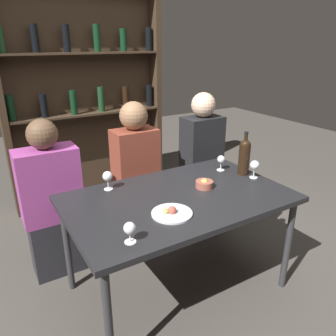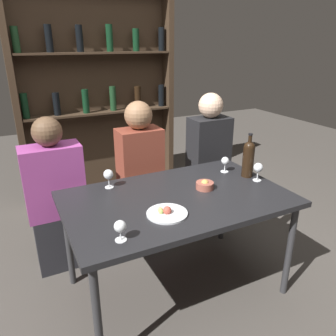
{
  "view_description": "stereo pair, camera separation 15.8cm",
  "coord_description": "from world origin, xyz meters",
  "px_view_note": "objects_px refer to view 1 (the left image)",
  "views": [
    {
      "loc": [
        -1.04,
        -1.59,
        1.66
      ],
      "look_at": [
        0.0,
        0.13,
        0.88
      ],
      "focal_mm": 35.0,
      "sensor_mm": 36.0,
      "label": 1
    },
    {
      "loc": [
        -0.9,
        -1.67,
        1.66
      ],
      "look_at": [
        0.0,
        0.13,
        0.88
      ],
      "focal_mm": 35.0,
      "sensor_mm": 36.0,
      "label": 2
    }
  ],
  "objects_px": {
    "snack_bowl": "(204,184)",
    "seated_person_left": "(52,205)",
    "wine_bottle": "(244,155)",
    "wine_glass_1": "(221,160)",
    "food_plate_0": "(172,213)",
    "wine_glass_0": "(130,229)",
    "seated_person_center": "(136,181)",
    "wine_glass_3": "(108,177)",
    "wine_glass_2": "(255,166)",
    "seated_person_right": "(201,165)"
  },
  "relations": [
    {
      "from": "snack_bowl",
      "to": "seated_person_left",
      "type": "xyz_separation_m",
      "value": [
        -0.89,
        0.62,
        -0.2
      ]
    },
    {
      "from": "wine_bottle",
      "to": "snack_bowl",
      "type": "height_order",
      "value": "wine_bottle"
    },
    {
      "from": "wine_glass_1",
      "to": "food_plate_0",
      "type": "distance_m",
      "value": 0.8
    },
    {
      "from": "wine_bottle",
      "to": "wine_glass_0",
      "type": "height_order",
      "value": "wine_bottle"
    },
    {
      "from": "wine_bottle",
      "to": "seated_person_center",
      "type": "distance_m",
      "value": 0.89
    },
    {
      "from": "wine_glass_0",
      "to": "seated_person_left",
      "type": "bearing_deg",
      "value": 100.96
    },
    {
      "from": "wine_bottle",
      "to": "wine_glass_1",
      "type": "bearing_deg",
      "value": 124.02
    },
    {
      "from": "wine_glass_3",
      "to": "wine_glass_1",
      "type": "bearing_deg",
      "value": -7.56
    },
    {
      "from": "wine_glass_2",
      "to": "seated_person_right",
      "type": "distance_m",
      "value": 0.7
    },
    {
      "from": "wine_glass_1",
      "to": "wine_glass_3",
      "type": "bearing_deg",
      "value": 172.44
    },
    {
      "from": "wine_glass_0",
      "to": "seated_person_right",
      "type": "distance_m",
      "value": 1.5
    },
    {
      "from": "snack_bowl",
      "to": "seated_person_right",
      "type": "distance_m",
      "value": 0.77
    },
    {
      "from": "wine_glass_2",
      "to": "wine_glass_3",
      "type": "bearing_deg",
      "value": 160.06
    },
    {
      "from": "wine_glass_3",
      "to": "snack_bowl",
      "type": "distance_m",
      "value": 0.65
    },
    {
      "from": "wine_bottle",
      "to": "seated_person_left",
      "type": "bearing_deg",
      "value": 156.27
    },
    {
      "from": "wine_glass_0",
      "to": "wine_glass_3",
      "type": "height_order",
      "value": "wine_glass_3"
    },
    {
      "from": "snack_bowl",
      "to": "seated_person_right",
      "type": "bearing_deg",
      "value": 54.86
    },
    {
      "from": "seated_person_right",
      "to": "wine_glass_0",
      "type": "bearing_deg",
      "value": -140.24
    },
    {
      "from": "wine_glass_3",
      "to": "seated_person_right",
      "type": "relative_size",
      "value": 0.1
    },
    {
      "from": "seated_person_left",
      "to": "seated_person_center",
      "type": "height_order",
      "value": "seated_person_center"
    },
    {
      "from": "wine_glass_2",
      "to": "food_plate_0",
      "type": "distance_m",
      "value": 0.82
    },
    {
      "from": "snack_bowl",
      "to": "seated_person_center",
      "type": "relative_size",
      "value": 0.1
    },
    {
      "from": "wine_glass_3",
      "to": "food_plate_0",
      "type": "bearing_deg",
      "value": -69.99
    },
    {
      "from": "wine_glass_3",
      "to": "food_plate_0",
      "type": "distance_m",
      "value": 0.55
    },
    {
      "from": "seated_person_left",
      "to": "wine_glass_1",
      "type": "bearing_deg",
      "value": -19.54
    },
    {
      "from": "seated_person_center",
      "to": "snack_bowl",
      "type": "bearing_deg",
      "value": -69.98
    },
    {
      "from": "snack_bowl",
      "to": "wine_glass_2",
      "type": "bearing_deg",
      "value": -6.66
    },
    {
      "from": "food_plate_0",
      "to": "wine_bottle",
      "type": "bearing_deg",
      "value": 17.67
    },
    {
      "from": "seated_person_left",
      "to": "seated_person_right",
      "type": "height_order",
      "value": "seated_person_right"
    },
    {
      "from": "snack_bowl",
      "to": "seated_person_center",
      "type": "xyz_separation_m",
      "value": [
        -0.22,
        0.62,
        -0.15
      ]
    },
    {
      "from": "wine_glass_1",
      "to": "seated_person_right",
      "type": "height_order",
      "value": "seated_person_right"
    },
    {
      "from": "wine_bottle",
      "to": "wine_glass_3",
      "type": "distance_m",
      "value": 1.0
    },
    {
      "from": "wine_glass_3",
      "to": "seated_person_right",
      "type": "distance_m",
      "value": 1.07
    },
    {
      "from": "wine_glass_0",
      "to": "seated_person_right",
      "type": "xyz_separation_m",
      "value": [
        1.14,
        0.95,
        -0.2
      ]
    },
    {
      "from": "wine_glass_2",
      "to": "seated_person_right",
      "type": "relative_size",
      "value": 0.11
    },
    {
      "from": "wine_glass_1",
      "to": "wine_glass_3",
      "type": "relative_size",
      "value": 0.92
    },
    {
      "from": "wine_glass_3",
      "to": "seated_person_right",
      "type": "bearing_deg",
      "value": 17.03
    },
    {
      "from": "wine_glass_1",
      "to": "seated_person_left",
      "type": "bearing_deg",
      "value": 160.46
    },
    {
      "from": "seated_person_left",
      "to": "seated_person_right",
      "type": "xyz_separation_m",
      "value": [
        1.32,
        0.0,
        0.05
      ]
    },
    {
      "from": "food_plate_0",
      "to": "seated_person_right",
      "type": "relative_size",
      "value": 0.19
    },
    {
      "from": "wine_glass_0",
      "to": "wine_glass_2",
      "type": "bearing_deg",
      "value": 14.3
    },
    {
      "from": "seated_person_right",
      "to": "snack_bowl",
      "type": "bearing_deg",
      "value": -125.14
    },
    {
      "from": "wine_glass_3",
      "to": "snack_bowl",
      "type": "bearing_deg",
      "value": -28.38
    },
    {
      "from": "seated_person_left",
      "to": "seated_person_center",
      "type": "xyz_separation_m",
      "value": [
        0.67,
        0.0,
        0.04
      ]
    },
    {
      "from": "wine_bottle",
      "to": "wine_glass_2",
      "type": "bearing_deg",
      "value": -82.24
    },
    {
      "from": "seated_person_left",
      "to": "wine_glass_2",
      "type": "bearing_deg",
      "value": -27.01
    },
    {
      "from": "wine_glass_0",
      "to": "seated_person_center",
      "type": "relative_size",
      "value": 0.09
    },
    {
      "from": "wine_bottle",
      "to": "seated_person_right",
      "type": "distance_m",
      "value": 0.63
    },
    {
      "from": "snack_bowl",
      "to": "wine_glass_1",
      "type": "bearing_deg",
      "value": 32.56
    },
    {
      "from": "wine_glass_0",
      "to": "food_plate_0",
      "type": "height_order",
      "value": "wine_glass_0"
    }
  ]
}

